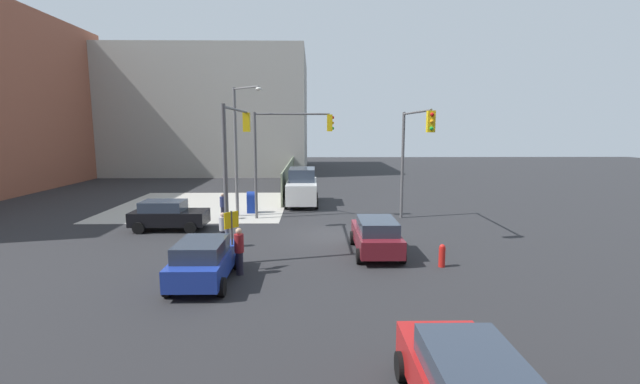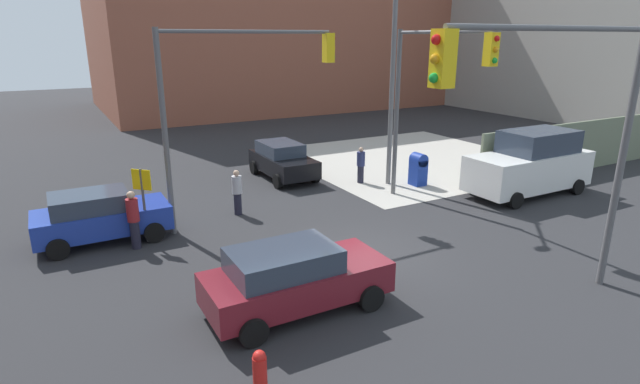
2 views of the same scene
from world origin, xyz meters
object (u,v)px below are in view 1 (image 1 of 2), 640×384
(smokestack, at_px, (55,109))
(traffic_signal_nw_corner, at_px, (235,148))
(pedestrian_walking_north, at_px, (223,206))
(coupe_blue, at_px, (204,260))
(hatchback_maroon, at_px, (376,235))
(traffic_signal_se_corner, at_px, (412,144))
(pedestrian_crossing, at_px, (223,229))
(street_lamp_corner, at_px, (239,142))
(pedestrian_waiting, at_px, (239,250))
(fire_hydrant, at_px, (442,255))
(hatchback_black, at_px, (168,215))
(van_white_delivery, at_px, (302,187))
(mailbox_blue, at_px, (252,201))
(traffic_signal_ne_corner, at_px, (285,144))

(smokestack, xyz_separation_m, traffic_signal_nw_corner, (-29.89, -25.50, -2.95))
(pedestrian_walking_north, bearing_deg, coupe_blue, 28.61)
(hatchback_maroon, xyz_separation_m, pedestrian_walking_north, (7.35, 8.31, -0.01))
(traffic_signal_se_corner, relative_size, pedestrian_crossing, 3.89)
(street_lamp_corner, relative_size, hatchback_maroon, 1.83)
(traffic_signal_nw_corner, height_order, pedestrian_waiting, traffic_signal_nw_corner)
(traffic_signal_nw_corner, xyz_separation_m, traffic_signal_se_corner, (4.13, -9.00, 0.01))
(street_lamp_corner, bearing_deg, fire_hydrant, -135.60)
(fire_hydrant, height_order, pedestrian_waiting, pedestrian_waiting)
(hatchback_black, xyz_separation_m, van_white_delivery, (7.83, -7.13, 0.44))
(hatchback_maroon, bearing_deg, mailbox_blue, 36.07)
(traffic_signal_nw_corner, xyz_separation_m, hatchback_maroon, (-1.05, -6.31, -3.83))
(traffic_signal_se_corner, xyz_separation_m, mailbox_blue, (4.16, 9.50, -3.92))
(hatchback_maroon, relative_size, pedestrian_crossing, 2.61)
(fire_hydrant, bearing_deg, smokestack, 46.20)
(hatchback_black, distance_m, coupe_blue, 9.09)
(hatchback_black, distance_m, hatchback_maroon, 11.71)
(mailbox_blue, xyz_separation_m, hatchback_black, (-4.68, 3.93, 0.08))
(smokestack, height_order, street_lamp_corner, smokestack)
(traffic_signal_ne_corner, xyz_separation_m, street_lamp_corner, (0.44, 2.87, 0.11))
(smokestack, xyz_separation_m, hatchback_black, (-26.28, -21.07, -6.79))
(traffic_signal_nw_corner, relative_size, pedestrian_walking_north, 4.02)
(pedestrian_waiting, bearing_deg, van_white_delivery, 174.09)
(traffic_signal_ne_corner, xyz_separation_m, coupe_blue, (-11.14, 2.28, -3.75))
(hatchback_black, bearing_deg, pedestrian_waiting, -144.98)
(coupe_blue, bearing_deg, mailbox_blue, 0.27)
(traffic_signal_nw_corner, distance_m, van_white_delivery, 12.24)
(van_white_delivery, xyz_separation_m, pedestrian_walking_north, (-5.15, 4.70, -0.44))
(smokestack, height_order, mailbox_blue, smokestack)
(traffic_signal_se_corner, relative_size, pedestrian_waiting, 3.55)
(street_lamp_corner, bearing_deg, traffic_signal_nw_corner, -171.62)
(hatchback_black, bearing_deg, pedestrian_crossing, -133.35)
(smokestack, height_order, traffic_signal_nw_corner, smokestack)
(traffic_signal_se_corner, height_order, pedestrian_waiting, traffic_signal_se_corner)
(pedestrian_waiting, bearing_deg, fire_hydrant, 97.32)
(street_lamp_corner, bearing_deg, pedestrian_walking_north, 127.57)
(traffic_signal_ne_corner, relative_size, coupe_blue, 1.62)
(traffic_signal_ne_corner, relative_size, hatchback_black, 1.62)
(pedestrian_crossing, relative_size, pedestrian_walking_north, 1.03)
(traffic_signal_ne_corner, xyz_separation_m, pedestrian_crossing, (-6.50, 2.54, -3.73))
(fire_hydrant, bearing_deg, pedestrian_walking_north, 49.31)
(traffic_signal_ne_corner, relative_size, mailbox_blue, 4.55)
(van_white_delivery, height_order, pedestrian_crossing, van_white_delivery)
(traffic_signal_se_corner, height_order, pedestrian_walking_north, traffic_signal_se_corner)
(coupe_blue, relative_size, van_white_delivery, 0.74)
(smokestack, relative_size, fire_hydrant, 16.23)
(pedestrian_waiting, bearing_deg, coupe_blue, -51.81)
(van_white_delivery, relative_size, pedestrian_waiting, 2.95)
(smokestack, height_order, van_white_delivery, smokestack)
(van_white_delivery, bearing_deg, traffic_signal_se_corner, -139.25)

